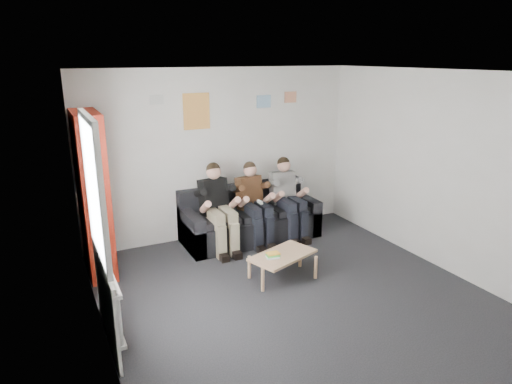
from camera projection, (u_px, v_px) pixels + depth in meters
room_shell at (304, 195)px, 5.17m from camera, size 5.00×5.00×5.00m
sofa at (249, 220)px, 7.39m from camera, size 2.17×0.89×0.84m
bookshelf at (94, 194)px, 6.06m from camera, size 0.33×0.99×2.19m
coffee_table at (283, 257)px, 6.03m from camera, size 0.88×0.48×0.35m
game_cases at (273, 255)px, 5.93m from camera, size 0.20×0.17×0.04m
person_left at (219, 208)px, 6.86m from camera, size 0.41×0.87×1.33m
person_middle at (255, 204)px, 7.13m from camera, size 0.38×0.82×1.28m
person_right at (288, 198)px, 7.38m from camera, size 0.39×0.84×1.30m
radiator at (114, 309)px, 4.73m from camera, size 0.10×0.64×0.60m
window at (100, 250)px, 4.50m from camera, size 0.05×1.30×2.36m
poster_large at (196, 111)px, 6.94m from camera, size 0.42×0.01×0.55m
poster_blue at (264, 101)px, 7.40m from camera, size 0.25×0.01×0.20m
poster_pink at (290, 97)px, 7.59m from camera, size 0.22×0.01×0.18m
poster_sign at (157, 100)px, 6.63m from camera, size 0.20×0.01×0.14m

